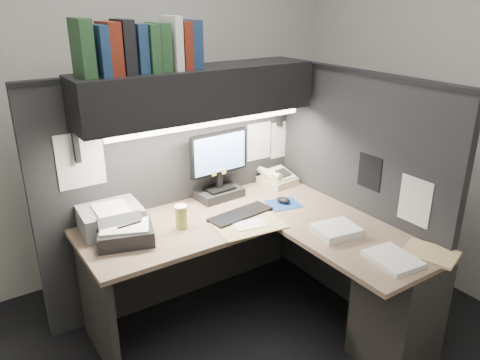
# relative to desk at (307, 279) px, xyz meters

# --- Properties ---
(wall_back) EXTENTS (3.50, 0.04, 2.70)m
(wall_back) POSITION_rel_desk_xyz_m (-0.43, 1.50, 0.91)
(wall_back) COLOR beige
(wall_back) RESTS_ON floor
(wall_right) EXTENTS (0.04, 3.00, 2.70)m
(wall_right) POSITION_rel_desk_xyz_m (1.32, 0.00, 0.91)
(wall_right) COLOR beige
(wall_right) RESTS_ON floor
(partition_back) EXTENTS (1.90, 0.06, 1.60)m
(partition_back) POSITION_rel_desk_xyz_m (-0.40, 0.93, 0.36)
(partition_back) COLOR black
(partition_back) RESTS_ON floor
(partition_right) EXTENTS (0.06, 1.50, 1.60)m
(partition_right) POSITION_rel_desk_xyz_m (0.55, 0.18, 0.36)
(partition_right) COLOR black
(partition_right) RESTS_ON floor
(desk) EXTENTS (1.70, 1.53, 0.73)m
(desk) POSITION_rel_desk_xyz_m (0.00, 0.00, 0.00)
(desk) COLOR #8B6E58
(desk) RESTS_ON floor
(overhead_shelf) EXTENTS (1.55, 0.34, 0.30)m
(overhead_shelf) POSITION_rel_desk_xyz_m (-0.30, 0.75, 1.06)
(overhead_shelf) COLOR black
(overhead_shelf) RESTS_ON partition_back
(task_light_tube) EXTENTS (1.32, 0.04, 0.04)m
(task_light_tube) POSITION_rel_desk_xyz_m (-0.30, 0.61, 0.89)
(task_light_tube) COLOR white
(task_light_tube) RESTS_ON overhead_shelf
(monitor) EXTENTS (0.44, 0.21, 0.48)m
(monitor) POSITION_rel_desk_xyz_m (-0.13, 0.80, 0.48)
(monitor) COLOR black
(monitor) RESTS_ON desk
(keyboard) EXTENTS (0.45, 0.20, 0.02)m
(keyboard) POSITION_rel_desk_xyz_m (-0.18, 0.47, 0.30)
(keyboard) COLOR black
(keyboard) RESTS_ON desk
(mousepad) EXTENTS (0.25, 0.23, 0.00)m
(mousepad) POSITION_rel_desk_xyz_m (0.17, 0.46, 0.29)
(mousepad) COLOR navy
(mousepad) RESTS_ON desk
(mouse) EXTENTS (0.09, 0.12, 0.04)m
(mouse) POSITION_rel_desk_xyz_m (0.18, 0.47, 0.31)
(mouse) COLOR black
(mouse) RESTS_ON mousepad
(telephone) EXTENTS (0.25, 0.26, 0.09)m
(telephone) POSITION_rel_desk_xyz_m (0.36, 0.77, 0.33)
(telephone) COLOR beige
(telephone) RESTS_ON desk
(coffee_cup) EXTENTS (0.07, 0.07, 0.14)m
(coffee_cup) POSITION_rel_desk_xyz_m (-0.57, 0.53, 0.36)
(coffee_cup) COLOR #D2D254
(coffee_cup) RESTS_ON desk
(printer) EXTENTS (0.38, 0.33, 0.14)m
(printer) POSITION_rel_desk_xyz_m (-0.93, 0.76, 0.36)
(printer) COLOR gray
(printer) RESTS_ON desk
(notebook_stack) EXTENTS (0.37, 0.34, 0.09)m
(notebook_stack) POSITION_rel_desk_xyz_m (-0.91, 0.56, 0.33)
(notebook_stack) COLOR black
(notebook_stack) RESTS_ON desk
(open_folder) EXTENTS (0.45, 0.32, 0.01)m
(open_folder) POSITION_rel_desk_xyz_m (-0.21, 0.32, 0.29)
(open_folder) COLOR tan
(open_folder) RESTS_ON desk
(paper_stack_a) EXTENTS (0.28, 0.25, 0.05)m
(paper_stack_a) POSITION_rel_desk_xyz_m (0.16, -0.05, 0.31)
(paper_stack_a) COLOR white
(paper_stack_a) RESTS_ON desk
(paper_stack_b) EXTENTS (0.24, 0.29, 0.03)m
(paper_stack_b) POSITION_rel_desk_xyz_m (0.19, -0.44, 0.30)
(paper_stack_b) COLOR white
(paper_stack_b) RESTS_ON desk
(manila_stack) EXTENTS (0.29, 0.33, 0.02)m
(manila_stack) POSITION_rel_desk_xyz_m (0.42, -0.51, 0.29)
(manila_stack) COLOR tan
(manila_stack) RESTS_ON desk
(binder_row) EXTENTS (0.70, 0.25, 0.30)m
(binder_row) POSITION_rel_desk_xyz_m (-0.66, 0.76, 1.35)
(binder_row) COLOR #234627
(binder_row) RESTS_ON overhead_shelf
(pinned_papers) EXTENTS (1.76, 1.31, 0.51)m
(pinned_papers) POSITION_rel_desk_xyz_m (-0.00, 0.56, 0.61)
(pinned_papers) COLOR white
(pinned_papers) RESTS_ON partition_back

